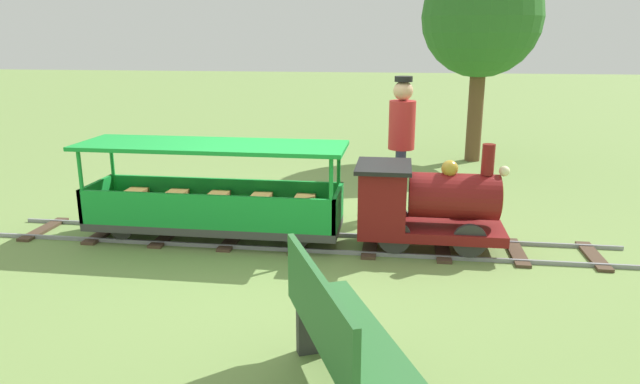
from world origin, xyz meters
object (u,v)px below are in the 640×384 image
at_px(locomotive, 422,202).
at_px(oak_tree_near, 482,18).
at_px(park_bench, 340,337).
at_px(passenger_car, 214,200).
at_px(conductor_person, 402,135).

xyz_separation_m(locomotive, oak_tree_near, (-4.47, 0.99, 1.85)).
height_order(locomotive, oak_tree_near, oak_tree_near).
bearing_deg(park_bench, oak_tree_near, 167.86).
xyz_separation_m(locomotive, passenger_car, (0.00, -2.11, -0.06)).
bearing_deg(locomotive, park_bench, -11.54).
bearing_deg(conductor_person, locomotive, 11.46).
relative_size(conductor_person, park_bench, 1.20).
bearing_deg(conductor_person, oak_tree_near, 160.23).
xyz_separation_m(passenger_car, conductor_person, (-1.10, 1.88, 0.54)).
bearing_deg(park_bench, conductor_person, 175.27).
bearing_deg(passenger_car, oak_tree_near, 145.29).
relative_size(passenger_car, park_bench, 2.00).
bearing_deg(oak_tree_near, conductor_person, -19.77).
bearing_deg(locomotive, passenger_car, -90.00).
height_order(passenger_car, oak_tree_near, oak_tree_near).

